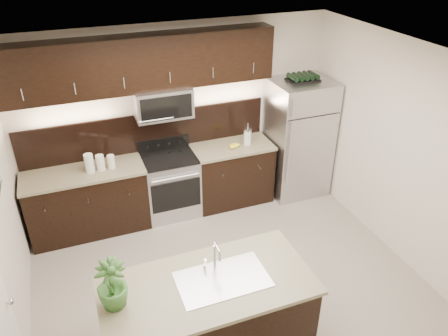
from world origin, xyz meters
name	(u,v)px	position (x,y,z in m)	size (l,w,h in m)	color
ground	(229,283)	(0.00, 0.00, 0.00)	(4.50, 4.50, 0.00)	gray
room_walls	(221,164)	(-0.11, -0.04, 1.70)	(4.52, 4.02, 2.71)	beige
counter_run	(157,188)	(-0.46, 1.69, 0.47)	(3.51, 0.65, 0.94)	black
upper_fixtures	(146,71)	(-0.43, 1.84, 2.14)	(3.49, 0.40, 1.66)	black
island	(208,319)	(-0.54, -0.82, 0.47)	(1.96, 0.96, 0.94)	black
sink_faucet	(222,278)	(-0.39, -0.81, 0.96)	(0.84, 0.50, 0.28)	silver
refrigerator	(297,138)	(1.77, 1.63, 0.91)	(0.87, 0.79, 1.81)	#B2B2B7
wine_rack	(303,77)	(1.77, 1.63, 1.86)	(0.45, 0.28, 0.10)	black
plant	(112,284)	(-1.37, -0.77, 1.18)	(0.27, 0.27, 0.48)	#346528
canisters	(98,163)	(-1.21, 1.65, 1.05)	(0.39, 0.12, 0.26)	silver
french_press	(248,137)	(0.93, 1.64, 1.06)	(0.12, 0.12, 0.33)	silver
bananas	(231,147)	(0.67, 1.61, 0.97)	(0.17, 0.13, 0.05)	yellow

